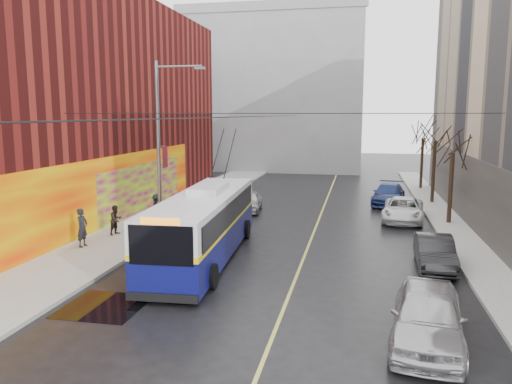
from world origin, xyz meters
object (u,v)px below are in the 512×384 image
Objects in this scene: tree_mid at (436,130)px; trolleybus at (204,224)px; streetlight_pole at (161,144)px; parked_car_b at (435,252)px; pedestrian_c at (157,208)px; parked_car_d at (389,194)px; parked_car_c at (403,210)px; following_car at (249,201)px; parked_car_a at (428,316)px; pedestrian_b at (116,220)px; tree_far at (423,129)px; pedestrian_a at (82,228)px; tree_near at (454,139)px.

tree_mid is 0.56× the size of trolleybus.
streetlight_pole is 2.20× the size of parked_car_b.
tree_mid reaches higher than trolleybus.
streetlight_pole reaches higher than tree_mid.
parked_car_d is at bearing -75.22° from pedestrian_c.
following_car is at bearing 179.54° from parked_car_c.
parked_car_b is (1.20, 7.35, -0.15)m from parked_car_a.
parked_car_b is (9.83, 0.54, -0.88)m from trolleybus.
pedestrian_b is at bearing -142.17° from tree_mid.
trolleybus is at bearing -116.86° from tree_far.
parked_car_a is 22.28m from parked_car_d.
streetlight_pole is 9.24m from following_car.
pedestrian_b is at bearing -130.61° from parked_car_d.
parked_car_a is at bearing -97.86° from tree_mid.
trolleybus reaches higher than following_car.
pedestrian_b is at bearing 153.65° from parked_car_a.
tree_far is 29.58m from pedestrian_a.
tree_near is 1.33× the size of parked_car_a.
pedestrian_b is at bearing -159.34° from tree_near.
tree_far is at bearing 86.21° from parked_car_b.
parked_car_c is at bearing 27.49° from streetlight_pole.
following_car is at bearing -134.96° from tree_far.
following_car is (-9.74, 1.15, -0.04)m from parked_car_c.
pedestrian_c is (-14.06, -4.01, 0.28)m from parked_car_c.
pedestrian_c reaches higher than pedestrian_b.
pedestrian_c is (-16.58, -10.44, -4.27)m from tree_mid.
parked_car_c is 0.99× the size of parked_car_d.
tree_mid is at bearing 74.90° from parked_car_c.
pedestrian_a is at bearing -123.42° from following_car.
parked_car_b is at bearing 88.12° from parked_car_a.
streetlight_pole is 17.58m from parked_car_d.
pedestrian_c reaches higher than parked_car_b.
parked_car_d is at bearing 95.34° from parked_car_b.
pedestrian_b reaches higher than parked_car_b.
tree_far is at bearing 85.66° from parked_car_c.
parked_car_c is at bearing -94.57° from pedestrian_c.
streetlight_pole is at bearing 146.97° from parked_car_a.
tree_far is 26.43m from trolleybus.
pedestrian_a reaches higher than parked_car_b.
tree_far reaches higher than parked_car_c.
streetlight_pole is 25.09m from tree_far.
pedestrian_b is at bearing -165.73° from streetlight_pole.
pedestrian_a reaches higher than following_car.
tree_far is 1.69× the size of following_car.
tree_near is 17.00m from parked_car_a.
tree_far is 9.55m from parked_car_d.
tree_near is 7.01m from tree_mid.
streetlight_pole is 4.86m from pedestrian_c.
trolleybus is at bearing -111.47° from parked_car_d.
parked_car_b is 15.92m from pedestrian_a.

